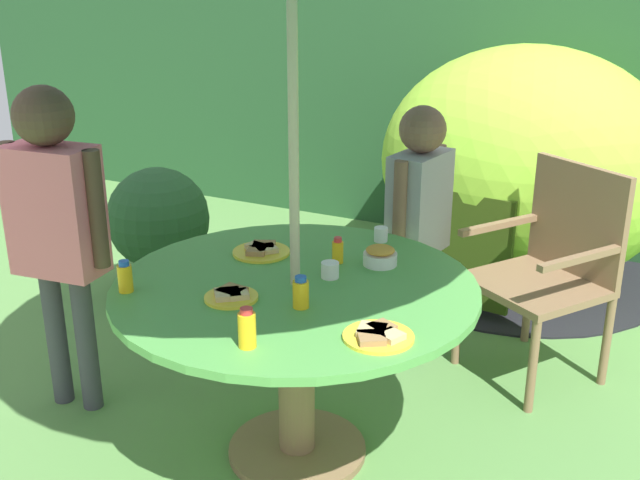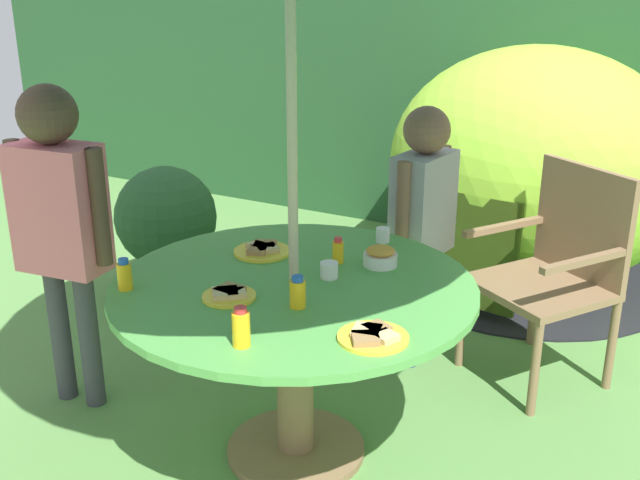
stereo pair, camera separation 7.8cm
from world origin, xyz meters
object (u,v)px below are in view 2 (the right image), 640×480
at_px(snack_bowl, 380,257).
at_px(potted_plant, 166,223).
at_px(cup_near, 383,235).
at_px(wooden_chair, 558,263).
at_px(juice_bottle_far_right, 125,275).
at_px(plate_front_edge, 229,294).
at_px(juice_bottle_near_left, 298,293).
at_px(juice_bottle_far_left, 338,251).
at_px(dome_tent, 533,167).
at_px(child_in_pink_shirt, 59,209).
at_px(plate_mid_right, 373,336).
at_px(plate_center_back, 262,250).
at_px(juice_bottle_near_right, 241,328).
at_px(child_in_grey_shirt, 423,204).
at_px(cup_far, 329,270).
at_px(garden_table, 294,323).

bearing_deg(snack_bowl, potted_plant, 157.91).
bearing_deg(cup_near, wooden_chair, 42.42).
height_order(juice_bottle_far_right, cup_near, juice_bottle_far_right).
distance_m(plate_front_edge, juice_bottle_far_right, 0.39).
bearing_deg(juice_bottle_near_left, juice_bottle_far_left, 98.73).
bearing_deg(juice_bottle_far_right, snack_bowl, 42.22).
bearing_deg(potted_plant, juice_bottle_far_right, -55.27).
bearing_deg(dome_tent, child_in_pink_shirt, -112.20).
height_order(plate_mid_right, plate_center_back, same).
bearing_deg(juice_bottle_near_right, wooden_chair, 68.85).
height_order(plate_mid_right, cup_near, cup_near).
height_order(child_in_grey_shirt, juice_bottle_near_right, child_in_grey_shirt).
distance_m(wooden_chair, cup_near, 0.86).
height_order(potted_plant, plate_center_back, potted_plant).
bearing_deg(juice_bottle_far_right, potted_plant, 124.73).
bearing_deg(cup_far, child_in_pink_shirt, -168.52).
xyz_separation_m(wooden_chair, snack_bowl, (-0.52, -0.81, 0.21)).
height_order(plate_center_back, cup_near, cup_near).
xyz_separation_m(dome_tent, potted_plant, (-1.72, -1.26, -0.25)).
bearing_deg(juice_bottle_near_left, juice_bottle_near_right, -92.10).
relative_size(wooden_chair, juice_bottle_far_left, 9.46).
bearing_deg(plate_mid_right, garden_table, 149.07).
relative_size(child_in_grey_shirt, cup_far, 18.57).
bearing_deg(cup_near, dome_tent, 82.52).
xyz_separation_m(child_in_pink_shirt, juice_bottle_near_right, (1.13, -0.37, -0.10)).
bearing_deg(child_in_pink_shirt, cup_near, 24.07).
relative_size(dome_tent, juice_bottle_far_right, 17.09).
distance_m(snack_bowl, juice_bottle_far_left, 0.17).
height_order(wooden_chair, snack_bowl, wooden_chair).
relative_size(child_in_grey_shirt, plate_center_back, 5.39).
relative_size(garden_table, juice_bottle_near_right, 10.38).
xyz_separation_m(snack_bowl, juice_bottle_far_left, (-0.16, -0.05, 0.01)).
height_order(wooden_chair, child_in_grey_shirt, child_in_grey_shirt).
bearing_deg(child_in_pink_shirt, juice_bottle_near_left, -8.94).
bearing_deg(plate_front_edge, juice_bottle_near_left, 11.54).
bearing_deg(garden_table, cup_near, 79.24).
relative_size(plate_front_edge, juice_bottle_near_right, 1.46).
distance_m(garden_table, juice_bottle_far_right, 0.64).
bearing_deg(wooden_chair, snack_bowl, -89.86).
bearing_deg(garden_table, child_in_grey_shirt, 81.63).
bearing_deg(dome_tent, cup_far, -88.55).
distance_m(juice_bottle_near_left, juice_bottle_far_right, 0.64).
relative_size(dome_tent, potted_plant, 2.61).
height_order(snack_bowl, plate_mid_right, snack_bowl).
height_order(garden_table, cup_near, cup_near).
distance_m(potted_plant, cup_near, 1.59).
bearing_deg(juice_bottle_far_left, juice_bottle_near_left, -81.27).
bearing_deg(dome_tent, garden_table, -90.45).
bearing_deg(plate_front_edge, child_in_pink_shirt, 173.74).
bearing_deg(child_in_grey_shirt, cup_near, 3.58).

